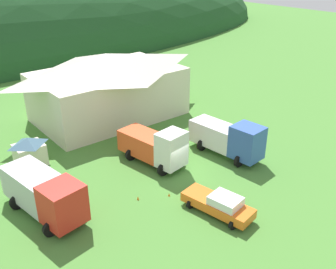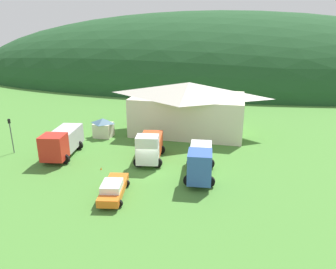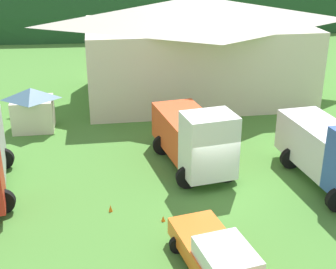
{
  "view_description": "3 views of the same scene",
  "coord_description": "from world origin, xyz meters",
  "px_view_note": "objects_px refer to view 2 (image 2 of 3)",
  "views": [
    {
      "loc": [
        -18.66,
        -21.48,
        17.26
      ],
      "look_at": [
        2.59,
        4.76,
        1.1
      ],
      "focal_mm": 41.07,
      "sensor_mm": 36.0,
      "label": 1
    },
    {
      "loc": [
        8.84,
        -29.22,
        14.23
      ],
      "look_at": [
        0.76,
        5.98,
        2.18
      ],
      "focal_mm": 33.14,
      "sensor_mm": 36.0,
      "label": 2
    },
    {
      "loc": [
        -5.27,
        -19.0,
        11.15
      ],
      "look_at": [
        -1.69,
        4.32,
        1.24
      ],
      "focal_mm": 50.4,
      "sensor_mm": 36.0,
      "label": 3
    }
  ],
  "objects_px": {
    "traffic_light_west": "(11,132)",
    "traffic_cone_near_pickup": "(101,170)",
    "depot_building": "(189,107)",
    "play_shed_cream": "(103,127)",
    "traffic_cone_mid_row": "(116,176)",
    "crane_truck_red": "(62,141)",
    "box_truck_blue": "(200,161)",
    "heavy_rig_white": "(150,146)",
    "service_pickup_orange": "(113,189)"
  },
  "relations": [
    {
      "from": "traffic_light_west",
      "to": "traffic_cone_near_pickup",
      "type": "relative_size",
      "value": 6.78
    },
    {
      "from": "service_pickup_orange",
      "to": "traffic_light_west",
      "type": "bearing_deg",
      "value": -124.73
    },
    {
      "from": "play_shed_cream",
      "to": "crane_truck_red",
      "type": "distance_m",
      "value": 7.94
    },
    {
      "from": "crane_truck_red",
      "to": "traffic_light_west",
      "type": "bearing_deg",
      "value": -94.62
    },
    {
      "from": "box_truck_blue",
      "to": "service_pickup_orange",
      "type": "height_order",
      "value": "box_truck_blue"
    },
    {
      "from": "play_shed_cream",
      "to": "traffic_light_west",
      "type": "distance_m",
      "value": 11.69
    },
    {
      "from": "service_pickup_orange",
      "to": "play_shed_cream",
      "type": "bearing_deg",
      "value": -163.4
    },
    {
      "from": "crane_truck_red",
      "to": "traffic_cone_mid_row",
      "type": "height_order",
      "value": "crane_truck_red"
    },
    {
      "from": "box_truck_blue",
      "to": "traffic_cone_mid_row",
      "type": "relative_size",
      "value": 15.23
    },
    {
      "from": "traffic_cone_near_pickup",
      "to": "play_shed_cream",
      "type": "bearing_deg",
      "value": 112.54
    },
    {
      "from": "heavy_rig_white",
      "to": "traffic_cone_near_pickup",
      "type": "xyz_separation_m",
      "value": [
        -4.46,
        -3.64,
        -1.75
      ]
    },
    {
      "from": "heavy_rig_white",
      "to": "box_truck_blue",
      "type": "distance_m",
      "value": 6.91
    },
    {
      "from": "depot_building",
      "to": "traffic_cone_mid_row",
      "type": "distance_m",
      "value": 17.75
    },
    {
      "from": "box_truck_blue",
      "to": "traffic_light_west",
      "type": "relative_size",
      "value": 1.72
    },
    {
      "from": "heavy_rig_white",
      "to": "traffic_light_west",
      "type": "xyz_separation_m",
      "value": [
        -17.01,
        -1.45,
        0.89
      ]
    },
    {
      "from": "service_pickup_orange",
      "to": "traffic_cone_mid_row",
      "type": "bearing_deg",
      "value": -171.14
    },
    {
      "from": "play_shed_cream",
      "to": "traffic_cone_near_pickup",
      "type": "height_order",
      "value": "play_shed_cream"
    },
    {
      "from": "box_truck_blue",
      "to": "traffic_light_west",
      "type": "xyz_separation_m",
      "value": [
        -23.19,
        1.63,
        0.83
      ]
    },
    {
      "from": "play_shed_cream",
      "to": "traffic_light_west",
      "type": "relative_size",
      "value": 0.62
    },
    {
      "from": "service_pickup_orange",
      "to": "traffic_cone_near_pickup",
      "type": "distance_m",
      "value": 6.29
    },
    {
      "from": "crane_truck_red",
      "to": "box_truck_blue",
      "type": "relative_size",
      "value": 1.04
    },
    {
      "from": "depot_building",
      "to": "box_truck_blue",
      "type": "distance_m",
      "value": 15.56
    },
    {
      "from": "crane_truck_red",
      "to": "heavy_rig_white",
      "type": "relative_size",
      "value": 1.13
    },
    {
      "from": "traffic_cone_near_pickup",
      "to": "traffic_cone_mid_row",
      "type": "xyz_separation_m",
      "value": [
        2.18,
        -1.11,
        0.0
      ]
    },
    {
      "from": "heavy_rig_white",
      "to": "service_pickup_orange",
      "type": "distance_m",
      "value": 8.85
    },
    {
      "from": "crane_truck_red",
      "to": "service_pickup_orange",
      "type": "distance_m",
      "value": 12.45
    },
    {
      "from": "traffic_cone_near_pickup",
      "to": "traffic_cone_mid_row",
      "type": "distance_m",
      "value": 2.45
    },
    {
      "from": "heavy_rig_white",
      "to": "service_pickup_orange",
      "type": "height_order",
      "value": "heavy_rig_white"
    },
    {
      "from": "depot_building",
      "to": "traffic_cone_near_pickup",
      "type": "xyz_separation_m",
      "value": [
        -6.97,
        -15.56,
        -3.78
      ]
    },
    {
      "from": "service_pickup_orange",
      "to": "traffic_cone_mid_row",
      "type": "xyz_separation_m",
      "value": [
        -1.39,
        4.0,
        -0.83
      ]
    },
    {
      "from": "depot_building",
      "to": "play_shed_cream",
      "type": "height_order",
      "value": "depot_building"
    },
    {
      "from": "heavy_rig_white",
      "to": "crane_truck_red",
      "type": "bearing_deg",
      "value": -93.71
    },
    {
      "from": "play_shed_cream",
      "to": "traffic_light_west",
      "type": "xyz_separation_m",
      "value": [
        -8.24,
        -8.2,
        1.25
      ]
    },
    {
      "from": "crane_truck_red",
      "to": "service_pickup_orange",
      "type": "xyz_separation_m",
      "value": [
        9.66,
        -7.78,
        -0.99
      ]
    },
    {
      "from": "box_truck_blue",
      "to": "traffic_cone_mid_row",
      "type": "height_order",
      "value": "box_truck_blue"
    },
    {
      "from": "play_shed_cream",
      "to": "traffic_cone_near_pickup",
      "type": "bearing_deg",
      "value": -67.46
    },
    {
      "from": "crane_truck_red",
      "to": "traffic_cone_near_pickup",
      "type": "distance_m",
      "value": 6.9
    },
    {
      "from": "depot_building",
      "to": "heavy_rig_white",
      "type": "bearing_deg",
      "value": -101.9
    },
    {
      "from": "box_truck_blue",
      "to": "traffic_cone_mid_row",
      "type": "distance_m",
      "value": 8.81
    },
    {
      "from": "depot_building",
      "to": "service_pickup_orange",
      "type": "distance_m",
      "value": 21.15
    },
    {
      "from": "play_shed_cream",
      "to": "crane_truck_red",
      "type": "xyz_separation_m",
      "value": [
        -1.78,
        -7.72,
        0.44
      ]
    },
    {
      "from": "play_shed_cream",
      "to": "service_pickup_orange",
      "type": "distance_m",
      "value": 17.41
    },
    {
      "from": "traffic_cone_near_pickup",
      "to": "traffic_cone_mid_row",
      "type": "bearing_deg",
      "value": -27.05
    },
    {
      "from": "traffic_light_west",
      "to": "traffic_cone_near_pickup",
      "type": "xyz_separation_m",
      "value": [
        12.55,
        -2.19,
        -2.64
      ]
    },
    {
      "from": "traffic_light_west",
      "to": "traffic_cone_mid_row",
      "type": "height_order",
      "value": "traffic_light_west"
    },
    {
      "from": "traffic_cone_mid_row",
      "to": "heavy_rig_white",
      "type": "bearing_deg",
      "value": 64.37
    },
    {
      "from": "traffic_light_west",
      "to": "box_truck_blue",
      "type": "bearing_deg",
      "value": -4.03
    },
    {
      "from": "crane_truck_red",
      "to": "traffic_cone_near_pickup",
      "type": "xyz_separation_m",
      "value": [
        6.09,
        -2.67,
        -1.82
      ]
    },
    {
      "from": "traffic_light_west",
      "to": "traffic_cone_mid_row",
      "type": "xyz_separation_m",
      "value": [
        14.73,
        -3.3,
        -2.64
      ]
    },
    {
      "from": "crane_truck_red",
      "to": "traffic_cone_mid_row",
      "type": "bearing_deg",
      "value": 56.56
    }
  ]
}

